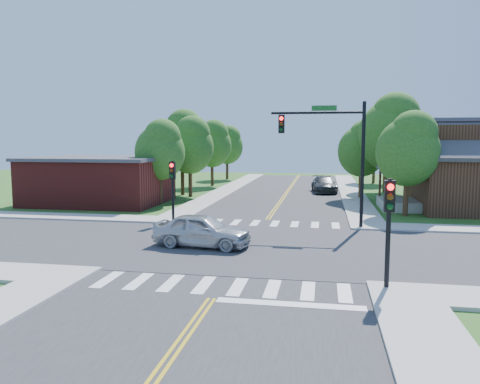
% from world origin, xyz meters
% --- Properties ---
extents(ground, '(100.00, 100.00, 0.00)m').
position_xyz_m(ground, '(0.00, 0.00, 0.00)').
color(ground, '#29591B').
rests_on(ground, ground).
extents(road_ns, '(10.00, 90.00, 0.04)m').
position_xyz_m(road_ns, '(0.00, 0.00, 0.02)').
color(road_ns, '#2D2D30').
rests_on(road_ns, ground).
extents(road_ew, '(90.00, 10.00, 0.04)m').
position_xyz_m(road_ew, '(0.00, 0.00, 0.03)').
color(road_ew, '#2D2D30').
rests_on(road_ew, ground).
extents(intersection_patch, '(10.20, 10.20, 0.06)m').
position_xyz_m(intersection_patch, '(0.00, 0.00, 0.00)').
color(intersection_patch, '#2D2D30').
rests_on(intersection_patch, ground).
extents(sidewalk_nw, '(40.00, 40.00, 0.14)m').
position_xyz_m(sidewalk_nw, '(-15.82, 15.82, 0.07)').
color(sidewalk_nw, '#9E9B93').
rests_on(sidewalk_nw, ground).
extents(crosswalk_north, '(8.85, 2.00, 0.01)m').
position_xyz_m(crosswalk_north, '(0.00, 6.20, 0.05)').
color(crosswalk_north, white).
rests_on(crosswalk_north, ground).
extents(crosswalk_south, '(8.85, 2.00, 0.01)m').
position_xyz_m(crosswalk_south, '(0.00, -6.20, 0.05)').
color(crosswalk_south, white).
rests_on(crosswalk_south, ground).
extents(centerline, '(0.30, 90.00, 0.01)m').
position_xyz_m(centerline, '(0.00, 0.00, 0.05)').
color(centerline, gold).
rests_on(centerline, ground).
extents(stop_bar, '(4.60, 0.45, 0.09)m').
position_xyz_m(stop_bar, '(2.50, -7.60, 0.00)').
color(stop_bar, white).
rests_on(stop_bar, ground).
extents(signal_mast_ne, '(5.30, 0.42, 7.20)m').
position_xyz_m(signal_mast_ne, '(3.91, 5.59, 4.85)').
color(signal_mast_ne, black).
rests_on(signal_mast_ne, ground).
extents(signal_pole_se, '(0.34, 0.42, 3.80)m').
position_xyz_m(signal_pole_se, '(5.60, -5.62, 2.66)').
color(signal_pole_se, black).
rests_on(signal_pole_se, ground).
extents(signal_pole_nw, '(0.34, 0.42, 3.80)m').
position_xyz_m(signal_pole_nw, '(-5.60, 5.58, 2.66)').
color(signal_pole_nw, black).
rests_on(signal_pole_nw, ground).
extents(building_nw, '(10.40, 8.40, 3.73)m').
position_xyz_m(building_nw, '(-14.20, 13.20, 1.88)').
color(building_nw, maroon).
rests_on(building_nw, ground).
extents(tree_e_a, '(4.12, 3.91, 7.00)m').
position_xyz_m(tree_e_a, '(8.95, 10.79, 4.59)').
color(tree_e_a, '#382314').
rests_on(tree_e_a, ground).
extents(tree_e_b, '(5.23, 4.96, 8.88)m').
position_xyz_m(tree_e_b, '(8.81, 18.01, 5.82)').
color(tree_e_b, '#382314').
rests_on(tree_e_b, ground).
extents(tree_e_c, '(5.25, 4.99, 8.92)m').
position_xyz_m(tree_e_c, '(9.40, 25.68, 5.85)').
color(tree_e_c, '#382314').
rests_on(tree_e_c, ground).
extents(tree_e_d, '(4.66, 4.43, 7.92)m').
position_xyz_m(tree_e_d, '(9.31, 35.04, 5.19)').
color(tree_e_d, '#382314').
rests_on(tree_e_d, ground).
extents(tree_w_a, '(3.94, 3.75, 6.70)m').
position_xyz_m(tree_w_a, '(-9.15, 13.42, 4.39)').
color(tree_w_a, '#382314').
rests_on(tree_w_a, ground).
extents(tree_w_b, '(4.62, 4.39, 7.86)m').
position_xyz_m(tree_w_b, '(-9.29, 19.75, 5.15)').
color(tree_w_b, '#382314').
rests_on(tree_w_b, ground).
extents(tree_w_c, '(4.28, 4.06, 7.27)m').
position_xyz_m(tree_w_c, '(-8.55, 28.33, 4.76)').
color(tree_w_c, '#382314').
rests_on(tree_w_c, ground).
extents(tree_w_d, '(4.07, 3.87, 6.92)m').
position_xyz_m(tree_w_d, '(-8.71, 37.21, 4.53)').
color(tree_w_d, '#382314').
rests_on(tree_w_d, ground).
extents(tree_house, '(3.98, 3.78, 6.76)m').
position_xyz_m(tree_house, '(6.66, 19.52, 4.43)').
color(tree_house, '#382314').
rests_on(tree_house, ground).
extents(tree_bldg, '(4.24, 4.03, 7.21)m').
position_xyz_m(tree_bldg, '(-8.21, 18.60, 4.72)').
color(tree_bldg, '#382314').
rests_on(tree_bldg, ground).
extents(car_silver, '(3.02, 5.09, 1.58)m').
position_xyz_m(car_silver, '(-2.16, -0.50, 0.79)').
color(car_silver, '#BABDC1').
rests_on(car_silver, ground).
extents(car_dgrey, '(3.28, 5.69, 1.51)m').
position_xyz_m(car_dgrey, '(3.50, 23.90, 0.76)').
color(car_dgrey, '#2E3133').
rests_on(car_dgrey, ground).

